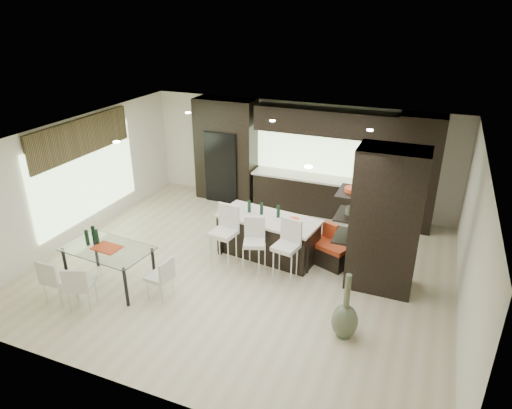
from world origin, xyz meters
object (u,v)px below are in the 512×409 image
at_px(floor_vase, 346,306).
at_px(chair_near, 81,287).
at_px(kitchen_island, 268,236).
at_px(dining_table, 110,267).
at_px(stool_left, 224,244).
at_px(stool_right, 285,258).
at_px(bench, 320,250).
at_px(stool_mid, 254,252).
at_px(chair_end, 160,280).
at_px(chair_far, 58,281).

relative_size(floor_vase, chair_near, 1.44).
xyz_separation_m(kitchen_island, dining_table, (-2.36, -2.16, -0.05)).
relative_size(stool_left, dining_table, 0.65).
relative_size(kitchen_island, chair_near, 2.63).
relative_size(stool_left, chair_near, 1.32).
bearing_deg(stool_right, bench, 76.75).
relative_size(stool_mid, chair_near, 1.15).
bearing_deg(stool_right, stool_mid, -170.71).
bearing_deg(dining_table, stool_left, 43.84).
bearing_deg(chair_end, dining_table, 95.19).
bearing_deg(stool_right, chair_far, -137.90).
height_order(stool_mid, chair_far, stool_mid).
bearing_deg(chair_far, stool_left, 43.58).
relative_size(kitchen_island, stool_mid, 2.28).
relative_size(chair_near, chair_far, 0.98).
distance_m(stool_mid, floor_vase, 2.37).
xyz_separation_m(stool_left, bench, (1.73, 1.00, -0.29)).
xyz_separation_m(dining_table, chair_far, (-0.51, -0.76, 0.02)).
relative_size(dining_table, chair_near, 2.03).
xyz_separation_m(kitchen_island, bench, (1.08, 0.22, -0.20)).
height_order(kitchen_island, dining_table, kitchen_island).
bearing_deg(chair_far, dining_table, 55.83).
distance_m(stool_right, chair_end, 2.36).
distance_m(stool_left, bench, 2.02).
relative_size(kitchen_island, stool_left, 1.99).
xyz_separation_m(stool_right, chair_end, (-1.91, -1.39, -0.12)).
bearing_deg(chair_end, kitchen_island, -25.01).
distance_m(bench, chair_far, 5.05).
distance_m(kitchen_island, chair_near, 3.75).
bearing_deg(kitchen_island, stool_left, -121.62).
height_order(stool_left, stool_mid, stool_left).
distance_m(stool_right, chair_near, 3.69).
distance_m(kitchen_island, floor_vase, 2.83).
bearing_deg(chair_near, floor_vase, -9.10).
bearing_deg(chair_far, bench, 38.15).
height_order(stool_left, bench, stool_left).
height_order(stool_left, floor_vase, floor_vase).
xyz_separation_m(stool_left, floor_vase, (2.69, -1.17, 0.05)).
xyz_separation_m(dining_table, chair_near, (0.00, -0.76, 0.01)).
xyz_separation_m(stool_right, chair_near, (-3.00, -2.15, -0.09)).
bearing_deg(chair_end, stool_mid, -36.64).
bearing_deg(chair_near, dining_table, 68.54).
height_order(kitchen_island, chair_far, kitchen_island).
bearing_deg(dining_table, bench, 39.67).
bearing_deg(chair_near, bench, 20.87).
bearing_deg(chair_end, stool_right, -48.68).
xyz_separation_m(stool_mid, chair_end, (-1.26, -1.41, -0.09)).
bearing_deg(kitchen_island, floor_vase, -35.83).
bearing_deg(floor_vase, stool_left, 156.60).
height_order(stool_right, chair_far, stool_right).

